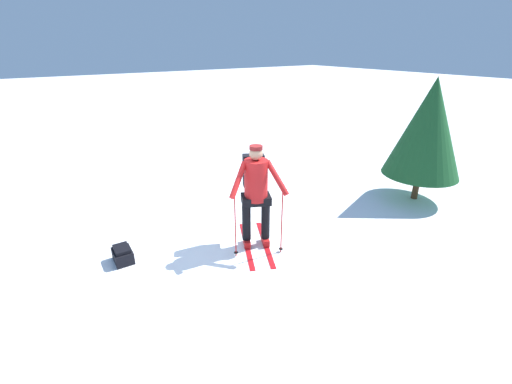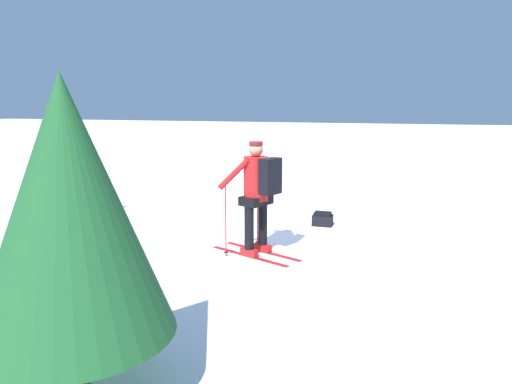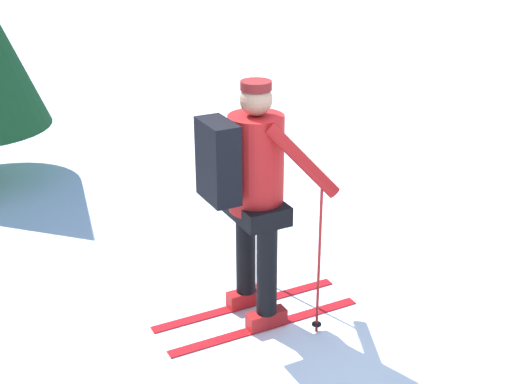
# 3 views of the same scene
# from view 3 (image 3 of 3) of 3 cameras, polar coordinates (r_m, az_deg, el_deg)

# --- Properties ---
(ground_plane) EXTENTS (80.00, 80.00, 0.00)m
(ground_plane) POSITION_cam_3_polar(r_m,az_deg,el_deg) (5.00, 5.96, -13.93)
(ground_plane) COLOR white
(skier) EXTENTS (1.14, 1.58, 1.83)m
(skier) POSITION_cam_3_polar(r_m,az_deg,el_deg) (5.00, -0.37, 0.58)
(skier) COLOR red
(skier) RESTS_ON ground_plane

